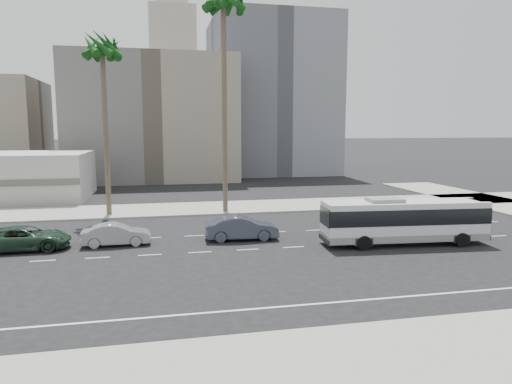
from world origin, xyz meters
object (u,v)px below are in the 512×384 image
object	(u,v)px
car_c	(24,238)
city_bus	(404,220)
palm_mid	(102,54)
palm_near	(224,7)
car_a	(242,228)
car_b	(116,234)

from	to	relation	value
car_c	city_bus	bearing A→B (deg)	-100.45
car_c	palm_mid	xyz separation A→B (m)	(3.97, 10.90, 12.97)
city_bus	palm_near	size ratio (longest dim) A/B	0.55
palm_mid	car_c	bearing A→B (deg)	-110.00
palm_near	car_a	bearing A→B (deg)	-92.04
car_b	palm_near	world-z (taller)	palm_near
city_bus	car_c	xyz separation A→B (m)	(-23.96, 3.50, -0.86)
car_a	palm_near	world-z (taller)	palm_near
car_a	city_bus	bearing A→B (deg)	-106.07
city_bus	palm_near	distance (m)	23.51
palm_near	city_bus	bearing A→B (deg)	-54.62
car_b	car_a	bearing A→B (deg)	-92.53
city_bus	palm_mid	size ratio (longest dim) A/B	0.71
city_bus	car_b	distance (m)	18.83
city_bus	palm_near	world-z (taller)	palm_near
car_c	palm_near	distance (m)	24.48
car_a	palm_mid	size ratio (longest dim) A/B	0.33
car_c	palm_mid	size ratio (longest dim) A/B	0.36
palm_mid	car_a	bearing A→B (deg)	-48.32
palm_mid	car_b	bearing A→B (deg)	-81.94
car_c	palm_near	world-z (taller)	palm_near
car_b	city_bus	bearing A→B (deg)	-102.35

